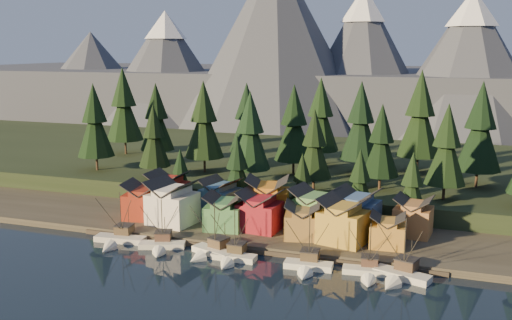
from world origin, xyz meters
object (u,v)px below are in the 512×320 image
(boat_3, at_px, (232,251))
(boat_1, at_px, (161,239))
(house_front_0, at_px, (144,199))
(boat_5, at_px, (369,266))
(house_back_1, at_px, (221,196))
(boat_0, at_px, (117,234))
(boat_6, at_px, (400,268))
(house_back_0, at_px, (168,190))
(house_front_1, at_px, (172,201))
(boat_4, at_px, (308,259))
(boat_2, at_px, (210,245))

(boat_3, bearing_deg, boat_1, 175.08)
(house_front_0, bearing_deg, boat_5, -23.69)
(house_front_0, bearing_deg, house_back_1, 17.81)
(boat_0, relative_size, boat_6, 0.99)
(house_front_0, relative_size, house_back_0, 1.03)
(boat_3, distance_m, house_front_1, 25.96)
(boat_4, bearing_deg, boat_2, 173.15)
(boat_5, xyz_separation_m, house_front_0, (-56.58, 15.24, 4.26))
(boat_4, bearing_deg, boat_1, 173.95)
(boat_6, relative_size, house_back_0, 1.30)
(house_back_1, bearing_deg, boat_2, -59.93)
(boat_4, height_order, boat_6, boat_6)
(boat_0, height_order, house_back_1, boat_0)
(boat_0, bearing_deg, boat_5, -5.87)
(boat_5, xyz_separation_m, house_back_1, (-39.89, 23.53, 4.38))
(boat_2, distance_m, boat_4, 21.14)
(house_front_0, bearing_deg, boat_4, -28.43)
(house_back_0, bearing_deg, house_back_1, 1.99)
(boat_2, xyz_separation_m, house_front_1, (-15.23, 13.32, 4.54))
(boat_6, height_order, house_front_0, boat_6)
(boat_2, xyz_separation_m, boat_6, (38.46, -0.42, 0.05))
(boat_3, xyz_separation_m, house_back_1, (-12.65, 24.85, 4.07))
(boat_3, distance_m, house_front_0, 33.92)
(boat_6, xyz_separation_m, house_front_0, (-62.23, 15.47, 3.77))
(boat_6, relative_size, house_back_1, 1.29)
(boat_2, xyz_separation_m, house_front_0, (-23.77, 15.05, 3.82))
(house_back_0, bearing_deg, house_front_0, -104.41)
(boat_3, height_order, boat_6, boat_6)
(boat_1, relative_size, boat_5, 1.04)
(boat_3, bearing_deg, house_front_0, 151.22)
(boat_3, bearing_deg, boat_6, 2.55)
(boat_3, relative_size, house_front_0, 1.14)
(boat_6, bearing_deg, house_back_0, 176.44)
(boat_1, relative_size, house_front_1, 1.03)
(boat_4, xyz_separation_m, house_front_0, (-44.88, 16.17, 3.87))
(house_back_1, bearing_deg, house_front_1, -115.88)
(boat_2, xyz_separation_m, house_back_1, (-7.09, 23.35, 3.94))
(house_front_1, bearing_deg, boat_1, -65.03)
(boat_4, relative_size, house_back_0, 1.22)
(boat_0, bearing_deg, house_back_1, 51.36)
(boat_3, distance_m, house_back_1, 28.18)
(boat_5, distance_m, house_front_1, 50.14)
(boat_0, height_order, boat_4, boat_0)
(boat_3, relative_size, boat_5, 1.03)
(house_front_0, bearing_deg, boat_6, -22.58)
(boat_0, distance_m, boat_4, 43.34)
(boat_3, height_order, house_back_1, house_back_1)
(house_back_1, bearing_deg, boat_0, -110.11)
(house_back_1, bearing_deg, boat_1, -87.16)
(boat_1, height_order, house_front_0, boat_1)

